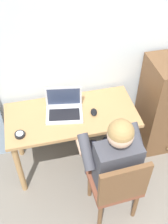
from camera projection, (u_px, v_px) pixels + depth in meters
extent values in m
cube|color=silver|center=(103.00, 42.00, 2.53)|extent=(4.80, 0.05, 2.50)
cube|color=tan|center=(71.00, 115.00, 2.59)|extent=(1.24, 0.58, 0.03)
cylinder|color=tan|center=(19.00, 169.00, 2.60)|extent=(0.06, 0.06, 0.71)
cylinder|color=tan|center=(131.00, 148.00, 2.78)|extent=(0.06, 0.06, 0.71)
cylinder|color=tan|center=(17.00, 133.00, 2.92)|extent=(0.06, 0.06, 0.71)
cylinder|color=tan|center=(117.00, 116.00, 3.10)|extent=(0.06, 0.06, 0.71)
cube|color=brown|center=(167.00, 106.00, 2.92)|extent=(0.51, 0.45, 1.12)
sphere|color=brown|center=(168.00, 149.00, 3.07)|extent=(0.04, 0.04, 0.04)
cube|color=brown|center=(114.00, 181.00, 2.42)|extent=(0.44, 0.42, 0.05)
cube|color=brown|center=(124.00, 185.00, 2.13)|extent=(0.42, 0.06, 0.42)
cylinder|color=brown|center=(122.00, 176.00, 2.72)|extent=(0.04, 0.04, 0.40)
cylinder|color=brown|center=(90.00, 184.00, 2.65)|extent=(0.04, 0.04, 0.40)
cylinder|color=brown|center=(135.00, 205.00, 2.50)|extent=(0.04, 0.04, 0.40)
cylinder|color=brown|center=(100.00, 215.00, 2.43)|extent=(0.04, 0.04, 0.40)
cylinder|color=#33384C|center=(115.00, 157.00, 2.55)|extent=(0.16, 0.41, 0.14)
cylinder|color=#33384C|center=(97.00, 161.00, 2.52)|extent=(0.16, 0.41, 0.14)
cylinder|color=#33384C|center=(106.00, 155.00, 2.86)|extent=(0.11, 0.11, 0.47)
cylinder|color=#33384C|center=(90.00, 159.00, 2.82)|extent=(0.11, 0.11, 0.47)
cube|color=#3F3F47|center=(117.00, 164.00, 2.22)|extent=(0.37, 0.22, 0.46)
cylinder|color=#3F3F47|center=(137.00, 140.00, 2.29)|extent=(0.10, 0.30, 0.25)
cylinder|color=#3F3F47|center=(86.00, 152.00, 2.21)|extent=(0.10, 0.30, 0.25)
cylinder|color=#DBAD8E|center=(126.00, 131.00, 2.50)|extent=(0.08, 0.27, 0.11)
cylinder|color=#DBAD8E|center=(80.00, 142.00, 2.42)|extent=(0.08, 0.27, 0.11)
sphere|color=#DBAD8E|center=(120.00, 135.00, 1.97)|extent=(0.20, 0.20, 0.20)
sphere|color=#9E7A47|center=(121.00, 132.00, 1.95)|extent=(0.20, 0.20, 0.20)
cube|color=silver|center=(64.00, 115.00, 2.56)|extent=(0.38, 0.29, 0.02)
cube|color=black|center=(64.00, 115.00, 2.54)|extent=(0.31, 0.20, 0.00)
cube|color=silver|center=(64.00, 96.00, 2.56)|extent=(0.34, 0.07, 0.22)
cube|color=#2D3851|center=(64.00, 97.00, 2.56)|extent=(0.30, 0.05, 0.18)
ellipsoid|color=black|center=(94.00, 112.00, 2.57)|extent=(0.08, 0.11, 0.03)
cylinder|color=black|center=(20.00, 135.00, 2.37)|extent=(0.09, 0.09, 0.03)
cylinder|color=silver|center=(20.00, 134.00, 2.36)|extent=(0.06, 0.06, 0.00)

